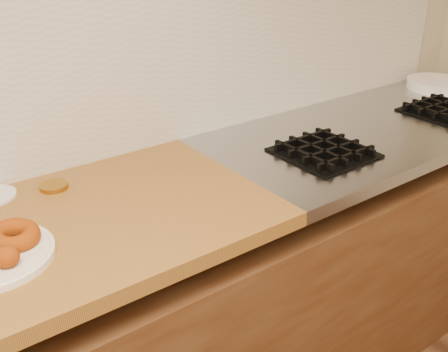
{
  "coord_description": "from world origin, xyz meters",
  "views": [
    {
      "loc": [
        -0.34,
        0.6,
        1.54
      ],
      "look_at": [
        0.42,
        1.62,
        0.93
      ],
      "focal_mm": 42.0,
      "sensor_mm": 36.0,
      "label": 1
    }
  ],
  "objects": [
    {
      "name": "stovetop",
      "position": [
        1.15,
        1.69,
        0.88
      ],
      "size": [
        1.3,
        0.62,
        0.04
      ],
      "primitive_type": "cube",
      "color": "#9EA0A5",
      "rests_on": "base_cabinet"
    },
    {
      "name": "brass_jar_lid",
      "position": [
        0.05,
        1.88,
        0.91
      ],
      "size": [
        0.09,
        0.09,
        0.01
      ],
      "primitive_type": "cylinder",
      "rotation": [
        0.0,
        0.0,
        0.24
      ],
      "color": "#A37122",
      "rests_on": "butcher_block"
    },
    {
      "name": "burner_grates",
      "position": [
        1.13,
        1.61,
        0.91
      ],
      "size": [
        0.91,
        0.26,
        0.03
      ],
      "color": "black",
      "rests_on": "stovetop"
    },
    {
      "name": "plate_stack",
      "position": [
        1.71,
        1.82,
        0.92
      ],
      "size": [
        0.25,
        0.25,
        0.04
      ],
      "color": "white",
      "rests_on": "stovetop"
    },
    {
      "name": "ring_donut",
      "position": [
        -0.13,
        1.65,
        0.93
      ],
      "size": [
        0.16,
        0.16,
        0.05
      ],
      "primitive_type": "torus",
      "rotation": [
        0.1,
        0.0,
        0.71
      ],
      "color": "#833603",
      "rests_on": "donut_plate"
    },
    {
      "name": "backsplash",
      "position": [
        0.0,
        1.99,
        1.2
      ],
      "size": [
        3.6,
        0.02,
        0.6
      ],
      "primitive_type": "cube",
      "color": "#BBB4A7",
      "rests_on": "wall_back"
    }
  ]
}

